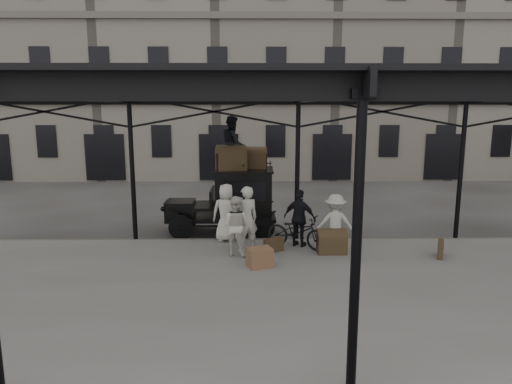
# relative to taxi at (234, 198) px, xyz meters

# --- Properties ---
(ground) EXTENTS (120.00, 120.00, 0.00)m
(ground) POSITION_rel_taxi_xyz_m (1.97, -3.14, -1.20)
(ground) COLOR #383533
(ground) RESTS_ON ground
(platform) EXTENTS (28.00, 8.00, 0.15)m
(platform) POSITION_rel_taxi_xyz_m (1.97, -5.14, -1.13)
(platform) COLOR slate
(platform) RESTS_ON ground
(canopy) EXTENTS (22.50, 9.00, 4.74)m
(canopy) POSITION_rel_taxi_xyz_m (1.97, -4.86, 3.39)
(canopy) COLOR black
(canopy) RESTS_ON ground
(building_frontage) EXTENTS (64.00, 8.00, 14.00)m
(building_frontage) POSITION_rel_taxi_xyz_m (1.97, 14.86, 5.80)
(building_frontage) COLOR slate
(building_frontage) RESTS_ON ground
(taxi) EXTENTS (3.65, 1.55, 2.18)m
(taxi) POSITION_rel_taxi_xyz_m (0.00, 0.00, 0.00)
(taxi) COLOR black
(taxi) RESTS_ON ground
(porter_left) EXTENTS (0.80, 0.67, 1.87)m
(porter_left) POSITION_rel_taxi_xyz_m (0.42, -2.36, -0.12)
(porter_left) COLOR beige
(porter_left) RESTS_ON platform
(porter_midleft) EXTENTS (0.97, 0.87, 1.66)m
(porter_midleft) POSITION_rel_taxi_xyz_m (0.13, -2.71, -0.22)
(porter_midleft) COLOR silver
(porter_midleft) RESTS_ON platform
(porter_centre) EXTENTS (0.90, 0.63, 1.77)m
(porter_centre) POSITION_rel_taxi_xyz_m (-0.19, -1.34, -0.17)
(porter_centre) COLOR silver
(porter_centre) RESTS_ON platform
(porter_official) EXTENTS (1.07, 0.84, 1.69)m
(porter_official) POSITION_rel_taxi_xyz_m (1.97, -1.94, -0.21)
(porter_official) COLOR black
(porter_official) RESTS_ON platform
(porter_right) EXTENTS (1.11, 0.70, 1.64)m
(porter_right) POSITION_rel_taxi_xyz_m (2.92, -2.41, -0.23)
(porter_right) COLOR beige
(porter_right) RESTS_ON platform
(bicycle) EXTENTS (1.95, 1.47, 0.98)m
(bicycle) POSITION_rel_taxi_xyz_m (1.89, -2.11, -0.56)
(bicycle) COLOR black
(bicycle) RESTS_ON platform
(porter_roof) EXTENTS (0.75, 0.91, 1.73)m
(porter_roof) POSITION_rel_taxi_xyz_m (-0.03, -0.10, 1.84)
(porter_roof) COLOR black
(porter_roof) RESTS_ON taxi
(steamer_trunk_roof_near) EXTENTS (1.05, 0.80, 0.68)m
(steamer_trunk_roof_near) POSITION_rel_taxi_xyz_m (-0.08, -0.25, 1.32)
(steamer_trunk_roof_near) COLOR #473721
(steamer_trunk_roof_near) RESTS_ON taxi
(steamer_trunk_roof_far) EXTENTS (0.88, 0.61, 0.60)m
(steamer_trunk_roof_far) POSITION_rel_taxi_xyz_m (0.67, 0.20, 1.28)
(steamer_trunk_roof_far) COLOR #473721
(steamer_trunk_roof_far) RESTS_ON taxi
(steamer_trunk_platform) EXTENTS (0.81, 0.50, 0.59)m
(steamer_trunk_platform) POSITION_rel_taxi_xyz_m (2.81, -2.60, -0.76)
(steamer_trunk_platform) COLOR #473721
(steamer_trunk_platform) RESTS_ON platform
(wicker_hamper) EXTENTS (0.72, 0.63, 0.50)m
(wicker_hamper) POSITION_rel_taxi_xyz_m (0.77, -3.70, -0.80)
(wicker_hamper) COLOR #8B6140
(wicker_hamper) RESTS_ON platform
(suitcase_upright) EXTENTS (0.37, 0.61, 0.45)m
(suitcase_upright) POSITION_rel_taxi_xyz_m (5.72, -2.98, -0.83)
(suitcase_upright) COLOR #473721
(suitcase_upright) RESTS_ON platform
(suitcase_flat) EXTENTS (0.60, 0.42, 0.40)m
(suitcase_flat) POSITION_rel_taxi_xyz_m (1.20, -2.48, -0.85)
(suitcase_flat) COLOR #473721
(suitcase_flat) RESTS_ON platform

